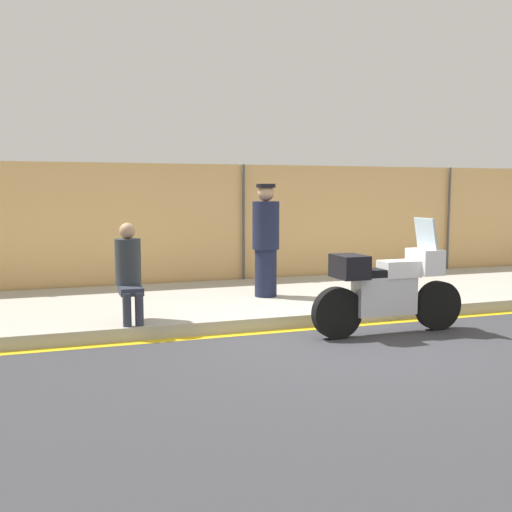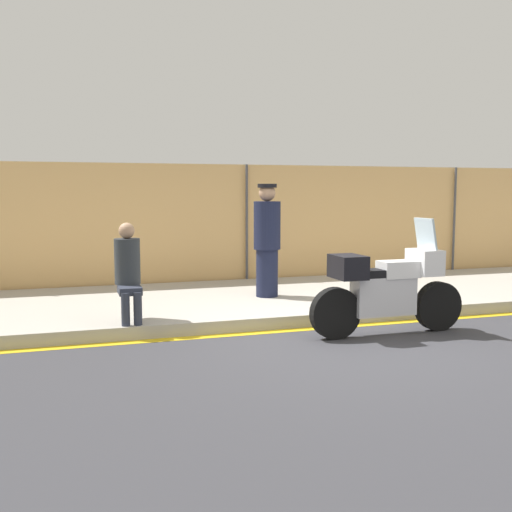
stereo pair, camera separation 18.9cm
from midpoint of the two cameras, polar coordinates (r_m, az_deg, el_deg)
The scene contains 7 objects.
ground_plane at distance 7.78m, azimuth 8.14°, elevation -7.95°, with size 120.00×120.00×0.00m, color #38383D.
sidewalk at distance 10.12m, azimuth 1.36°, elevation -4.09°, with size 35.22×3.57×0.17m.
curb_paint_stripe at distance 8.43m, azimuth 5.81°, elevation -6.79°, with size 35.22×0.18×0.01m.
storefront_fence at distance 11.75m, azimuth -1.80°, elevation 2.82°, with size 33.46×0.17×2.41m.
motorcycle at distance 8.09m, azimuth 11.82°, elevation -2.95°, with size 2.21×0.51×1.54m.
officer_standing at distance 9.73m, azimuth 0.38°, elevation 1.57°, with size 0.44×0.44×1.84m.
person_seated_on_curb at distance 8.12m, azimuth -12.68°, elevation -1.00°, with size 0.34×0.66×1.30m.
Camera 1 is at (-3.54, -6.68, 1.89)m, focal length 42.00 mm.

